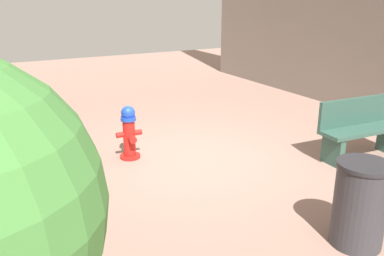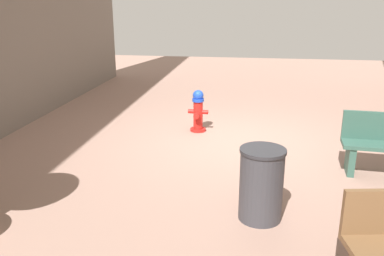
% 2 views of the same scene
% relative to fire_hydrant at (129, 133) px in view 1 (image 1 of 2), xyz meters
% --- Properties ---
extents(ground_plane, '(23.40, 23.40, 0.00)m').
position_rel_fire_hydrant_xyz_m(ground_plane, '(-0.82, 0.57, -0.43)').
color(ground_plane, '#9E7A6B').
extents(fire_hydrant, '(0.41, 0.39, 0.85)m').
position_rel_fire_hydrant_xyz_m(fire_hydrant, '(0.00, 0.00, 0.00)').
color(fire_hydrant, red).
rests_on(fire_hydrant, ground_plane).
extents(bench_near, '(1.51, 0.54, 0.95)m').
position_rel_fire_hydrant_xyz_m(bench_near, '(-3.22, 1.71, 0.06)').
color(bench_near, '#33594C').
rests_on(bench_near, ground_plane).
extents(trash_bin, '(0.55, 0.55, 0.91)m').
position_rel_fire_hydrant_xyz_m(trash_bin, '(-1.24, 3.35, 0.03)').
color(trash_bin, '#38383D').
rests_on(trash_bin, ground_plane).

